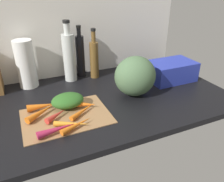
{
  "coord_description": "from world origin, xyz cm",
  "views": [
    {
      "loc": [
        -21.2,
        -99.79,
        57.79
      ],
      "look_at": [
        17.27,
        -12.83,
        9.15
      ],
      "focal_mm": 35.6,
      "sensor_mm": 36.0,
      "label": 1
    }
  ],
  "objects_px": {
    "paper_towel_roll": "(26,64)",
    "bottle_1": "(80,55)",
    "cutting_board": "(66,116)",
    "winter_squash": "(135,76)",
    "carrot_4": "(57,129)",
    "carrot_5": "(72,124)",
    "carrot_0": "(83,110)",
    "bottle_0": "(69,56)",
    "carrot_6": "(42,106)",
    "carrot_3": "(77,125)",
    "bottle_2": "(94,58)",
    "carrot_7": "(41,112)",
    "dish_rack": "(171,71)",
    "carrot_1": "(56,115)",
    "carrot_2": "(84,104)"
  },
  "relations": [
    {
      "from": "cutting_board",
      "to": "carrot_4",
      "type": "height_order",
      "value": "carrot_4"
    },
    {
      "from": "carrot_6",
      "to": "bottle_0",
      "type": "relative_size",
      "value": 0.38
    },
    {
      "from": "carrot_6",
      "to": "carrot_0",
      "type": "bearing_deg",
      "value": -32.34
    },
    {
      "from": "bottle_2",
      "to": "bottle_1",
      "type": "bearing_deg",
      "value": 144.35
    },
    {
      "from": "carrot_1",
      "to": "carrot_7",
      "type": "relative_size",
      "value": 0.69
    },
    {
      "from": "carrot_3",
      "to": "bottle_1",
      "type": "distance_m",
      "value": 0.59
    },
    {
      "from": "carrot_1",
      "to": "bottle_0",
      "type": "relative_size",
      "value": 0.32
    },
    {
      "from": "carrot_1",
      "to": "carrot_6",
      "type": "height_order",
      "value": "carrot_6"
    },
    {
      "from": "carrot_7",
      "to": "dish_rack",
      "type": "relative_size",
      "value": 0.59
    },
    {
      "from": "carrot_1",
      "to": "carrot_7",
      "type": "xyz_separation_m",
      "value": [
        -0.06,
        0.05,
        0.0
      ]
    },
    {
      "from": "carrot_5",
      "to": "carrot_0",
      "type": "bearing_deg",
      "value": 47.29
    },
    {
      "from": "cutting_board",
      "to": "dish_rack",
      "type": "distance_m",
      "value": 0.72
    },
    {
      "from": "winter_squash",
      "to": "bottle_0",
      "type": "height_order",
      "value": "bottle_0"
    },
    {
      "from": "paper_towel_roll",
      "to": "bottle_0",
      "type": "bearing_deg",
      "value": -2.13
    },
    {
      "from": "carrot_4",
      "to": "carrot_7",
      "type": "distance_m",
      "value": 0.17
    },
    {
      "from": "cutting_board",
      "to": "bottle_0",
      "type": "distance_m",
      "value": 0.45
    },
    {
      "from": "dish_rack",
      "to": "winter_squash",
      "type": "bearing_deg",
      "value": -164.97
    },
    {
      "from": "carrot_2",
      "to": "winter_squash",
      "type": "distance_m",
      "value": 0.31
    },
    {
      "from": "carrot_2",
      "to": "cutting_board",
      "type": "bearing_deg",
      "value": -161.5
    },
    {
      "from": "carrot_3",
      "to": "paper_towel_roll",
      "type": "relative_size",
      "value": 0.56
    },
    {
      "from": "carrot_3",
      "to": "carrot_6",
      "type": "distance_m",
      "value": 0.24
    },
    {
      "from": "cutting_board",
      "to": "winter_squash",
      "type": "distance_m",
      "value": 0.42
    },
    {
      "from": "carrot_2",
      "to": "carrot_6",
      "type": "xyz_separation_m",
      "value": [
        -0.19,
        0.07,
        0.0
      ]
    },
    {
      "from": "cutting_board",
      "to": "bottle_2",
      "type": "bearing_deg",
      "value": 53.88
    },
    {
      "from": "cutting_board",
      "to": "carrot_1",
      "type": "distance_m",
      "value": 0.05
    },
    {
      "from": "carrot_4",
      "to": "bottle_1",
      "type": "bearing_deg",
      "value": 63.67
    },
    {
      "from": "carrot_3",
      "to": "bottle_2",
      "type": "bearing_deg",
      "value": 62.34
    },
    {
      "from": "carrot_3",
      "to": "carrot_7",
      "type": "bearing_deg",
      "value": 127.59
    },
    {
      "from": "cutting_board",
      "to": "carrot_3",
      "type": "relative_size",
      "value": 2.56
    },
    {
      "from": "carrot_1",
      "to": "carrot_7",
      "type": "bearing_deg",
      "value": 137.52
    },
    {
      "from": "paper_towel_roll",
      "to": "bottle_2",
      "type": "bearing_deg",
      "value": -3.95
    },
    {
      "from": "carrot_5",
      "to": "winter_squash",
      "type": "distance_m",
      "value": 0.44
    },
    {
      "from": "carrot_0",
      "to": "bottle_0",
      "type": "height_order",
      "value": "bottle_0"
    },
    {
      "from": "bottle_2",
      "to": "carrot_5",
      "type": "bearing_deg",
      "value": -120.07
    },
    {
      "from": "paper_towel_roll",
      "to": "bottle_1",
      "type": "distance_m",
      "value": 0.33
    },
    {
      "from": "carrot_2",
      "to": "bottle_1",
      "type": "height_order",
      "value": "bottle_1"
    },
    {
      "from": "carrot_6",
      "to": "paper_towel_roll",
      "type": "distance_m",
      "value": 0.34
    },
    {
      "from": "carrot_3",
      "to": "carrot_6",
      "type": "bearing_deg",
      "value": 117.94
    },
    {
      "from": "bottle_2",
      "to": "carrot_2",
      "type": "bearing_deg",
      "value": -117.27
    },
    {
      "from": "cutting_board",
      "to": "carrot_4",
      "type": "xyz_separation_m",
      "value": [
        -0.07,
        -0.11,
        0.02
      ]
    },
    {
      "from": "carrot_7",
      "to": "bottle_2",
      "type": "bearing_deg",
      "value": 41.35
    },
    {
      "from": "carrot_6",
      "to": "bottle_1",
      "type": "relative_size",
      "value": 0.43
    },
    {
      "from": "carrot_1",
      "to": "carrot_2",
      "type": "relative_size",
      "value": 1.03
    },
    {
      "from": "winter_squash",
      "to": "bottle_2",
      "type": "relative_size",
      "value": 0.72
    },
    {
      "from": "carrot_6",
      "to": "cutting_board",
      "type": "bearing_deg",
      "value": -47.41
    },
    {
      "from": "cutting_board",
      "to": "carrot_5",
      "type": "distance_m",
      "value": 0.1
    },
    {
      "from": "carrot_1",
      "to": "carrot_4",
      "type": "relative_size",
      "value": 0.73
    },
    {
      "from": "paper_towel_roll",
      "to": "carrot_0",
      "type": "bearing_deg",
      "value": -64.41
    },
    {
      "from": "carrot_6",
      "to": "carrot_7",
      "type": "bearing_deg",
      "value": -102.34
    },
    {
      "from": "carrot_0",
      "to": "carrot_4",
      "type": "height_order",
      "value": "carrot_4"
    }
  ]
}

